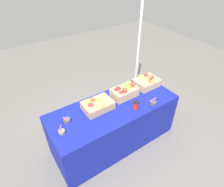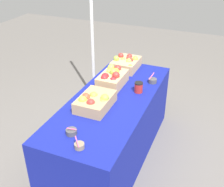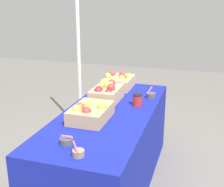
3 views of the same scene
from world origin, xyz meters
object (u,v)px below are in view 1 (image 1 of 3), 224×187
object	(u,v)px
apple_crate_middle	(125,91)
sample_bowl_mid	(153,103)
coffee_cup	(136,105)
apple_crate_right	(97,105)
sample_bowl_near	(67,120)
sample_bowl_far	(62,132)
tent_pole	(138,49)
apple_crate_left	(147,82)

from	to	relation	value
apple_crate_middle	sample_bowl_mid	size ratio (longest dim) A/B	3.64
apple_crate_middle	coffee_cup	size ratio (longest dim) A/B	3.41
apple_crate_right	coffee_cup	distance (m)	0.53
apple_crate_right	sample_bowl_near	xyz separation A→B (m)	(-0.45, 0.00, -0.04)
sample_bowl_far	tent_pole	xyz separation A→B (m)	(1.85, 0.79, 0.33)
sample_bowl_far	coffee_cup	size ratio (longest dim) A/B	0.85
apple_crate_right	sample_bowl_near	distance (m)	0.46
sample_bowl_near	sample_bowl_mid	size ratio (longest dim) A/B	0.89
apple_crate_left	sample_bowl_far	bearing A→B (deg)	-173.33
apple_crate_right	sample_bowl_mid	world-z (taller)	apple_crate_right
apple_crate_right	sample_bowl_near	world-z (taller)	apple_crate_right
apple_crate_left	tent_pole	bearing A→B (deg)	62.95
apple_crate_left	apple_crate_middle	distance (m)	0.46
sample_bowl_far	apple_crate_left	bearing A→B (deg)	6.67
apple_crate_right	sample_bowl_mid	distance (m)	0.80
sample_bowl_near	sample_bowl_mid	distance (m)	1.22
sample_bowl_near	coffee_cup	bearing A→B (deg)	-17.91
apple_crate_middle	tent_pole	xyz separation A→B (m)	(0.78, 0.62, 0.26)
apple_crate_right	coffee_cup	xyz separation A→B (m)	(0.45, -0.29, -0.01)
sample_bowl_near	apple_crate_middle	bearing A→B (deg)	1.55
apple_crate_right	tent_pole	world-z (taller)	tent_pole
sample_bowl_mid	tent_pole	bearing A→B (deg)	61.40
sample_bowl_near	coffee_cup	size ratio (longest dim) A/B	0.83
sample_bowl_far	coffee_cup	xyz separation A→B (m)	(1.03, -0.15, 0.03)
sample_bowl_near	tent_pole	size ratio (longest dim) A/B	0.04
apple_crate_left	sample_bowl_near	distance (m)	1.41
coffee_cup	sample_bowl_mid	bearing A→B (deg)	-16.45
sample_bowl_near	coffee_cup	distance (m)	0.95
apple_crate_left	sample_bowl_mid	size ratio (longest dim) A/B	3.55
tent_pole	apple_crate_middle	bearing A→B (deg)	-141.20
apple_crate_left	apple_crate_right	bearing A→B (deg)	-177.92
sample_bowl_mid	coffee_cup	bearing A→B (deg)	163.55
apple_crate_right	apple_crate_left	bearing A→B (deg)	2.08
sample_bowl_near	tent_pole	bearing A→B (deg)	20.65
apple_crate_right	tent_pole	distance (m)	1.45
apple_crate_left	sample_bowl_far	size ratio (longest dim) A/B	3.91
sample_bowl_far	apple_crate_middle	bearing A→B (deg)	9.03
tent_pole	apple_crate_left	bearing A→B (deg)	-117.05
coffee_cup	apple_crate_left	bearing A→B (deg)	32.66
apple_crate_middle	apple_crate_right	xyz separation A→B (m)	(-0.49, -0.03, -0.02)
sample_bowl_mid	apple_crate_middle	bearing A→B (deg)	119.11
sample_bowl_near	tent_pole	xyz separation A→B (m)	(1.72, 0.65, 0.33)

